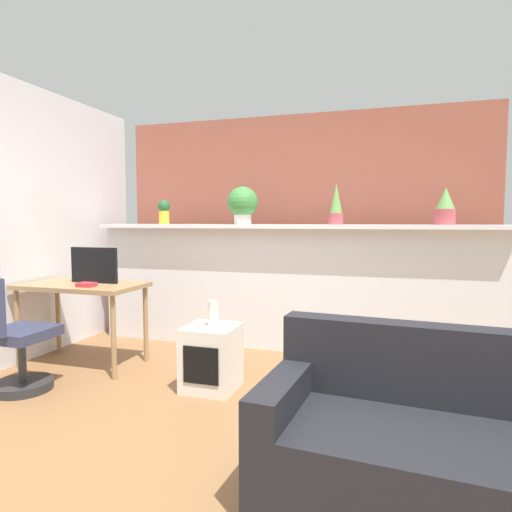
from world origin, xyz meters
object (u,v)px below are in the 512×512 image
at_px(potted_plant_3, 445,207).
at_px(couch, 435,451).
at_px(tv_monitor, 94,265).
at_px(side_cube_shelf, 211,358).
at_px(desk, 82,293).
at_px(potted_plant_0, 164,211).
at_px(vase_on_shelf, 213,313).
at_px(potted_plant_1, 243,204).
at_px(office_chair, 13,343).
at_px(book_on_desk, 87,285).
at_px(potted_plant_2, 336,205).

distance_m(potted_plant_3, couch, 2.53).
relative_size(tv_monitor, side_cube_shelf, 0.95).
bearing_deg(desk, couch, -23.43).
bearing_deg(potted_plant_0, vase_on_shelf, -47.67).
relative_size(potted_plant_1, office_chair, 0.43).
distance_m(office_chair, vase_on_shelf, 1.54).
relative_size(potted_plant_0, book_on_desk, 1.81).
bearing_deg(vase_on_shelf, potted_plant_3, 33.18).
xyz_separation_m(tv_monitor, book_on_desk, (0.09, -0.23, -0.15)).
distance_m(potted_plant_0, tv_monitor, 1.06).
bearing_deg(potted_plant_1, office_chair, -127.07).
bearing_deg(office_chair, tv_monitor, 79.62).
bearing_deg(potted_plant_3, book_on_desk, -159.21).
relative_size(desk, tv_monitor, 2.32).
height_order(potted_plant_0, desk, potted_plant_0).
xyz_separation_m(potted_plant_0, desk, (-0.31, -0.98, -0.76)).
bearing_deg(side_cube_shelf, couch, -34.27).
bearing_deg(potted_plant_2, potted_plant_3, 0.34).
relative_size(potted_plant_0, side_cube_shelf, 0.52).
bearing_deg(couch, potted_plant_1, 126.94).
xyz_separation_m(office_chair, side_cube_shelf, (1.42, 0.51, -0.14)).
bearing_deg(potted_plant_2, couch, -71.90).
relative_size(side_cube_shelf, vase_on_shelf, 2.55).
bearing_deg(book_on_desk, office_chair, -112.79).
xyz_separation_m(potted_plant_1, vase_on_shelf, (0.15, -1.16, -0.90)).
xyz_separation_m(potted_plant_2, potted_plant_3, (0.97, 0.01, -0.02)).
distance_m(tv_monitor, office_chair, 0.96).
distance_m(potted_plant_3, tv_monitor, 3.24).
relative_size(potted_plant_1, tv_monitor, 0.81).
bearing_deg(tv_monitor, desk, -134.06).
height_order(tv_monitor, office_chair, tv_monitor).
bearing_deg(potted_plant_1, vase_on_shelf, -82.53).
bearing_deg(potted_plant_0, couch, -40.82).
distance_m(potted_plant_1, tv_monitor, 1.56).
bearing_deg(book_on_desk, tv_monitor, 111.88).
bearing_deg(side_cube_shelf, desk, 171.38).
distance_m(potted_plant_2, side_cube_shelf, 1.88).
relative_size(potted_plant_2, vase_on_shelf, 2.01).
xyz_separation_m(potted_plant_0, potted_plant_2, (1.86, -0.01, 0.04)).
bearing_deg(couch, vase_on_shelf, 144.94).
bearing_deg(desk, book_on_desk, -41.28).
distance_m(side_cube_shelf, couch, 1.86).
bearing_deg(potted_plant_3, side_cube_shelf, -146.42).
bearing_deg(couch, potted_plant_2, 108.10).
xyz_separation_m(potted_plant_2, vase_on_shelf, (-0.80, -1.16, -0.87)).
relative_size(tv_monitor, book_on_desk, 3.29).
height_order(desk, tv_monitor, tv_monitor).
bearing_deg(office_chair, vase_on_shelf, 20.33).
height_order(potted_plant_2, side_cube_shelf, potted_plant_2).
relative_size(tv_monitor, vase_on_shelf, 2.42).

